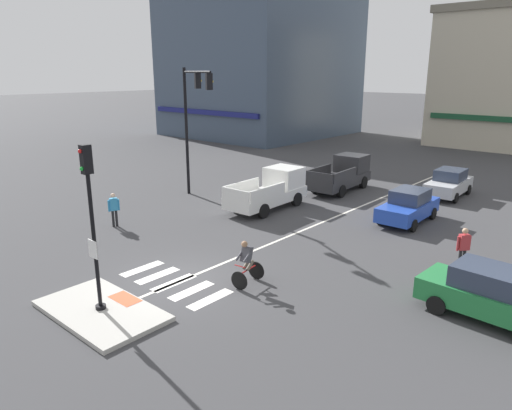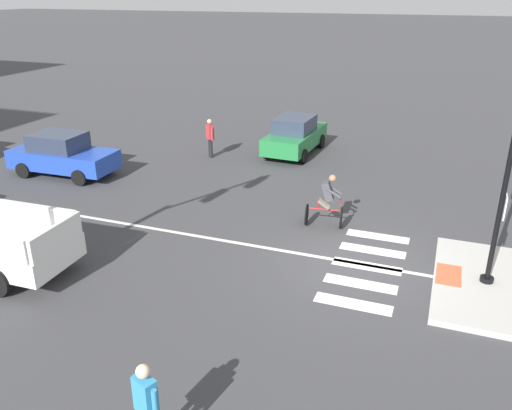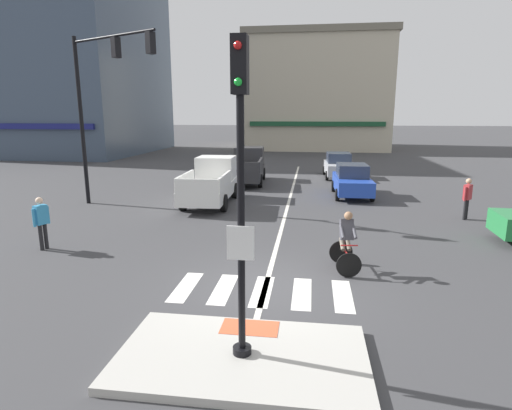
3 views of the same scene
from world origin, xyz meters
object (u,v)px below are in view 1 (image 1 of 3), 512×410
pickup_truck_charcoal_westbound_distant (343,174)px  signal_pole (91,214)px  pickup_truck_white_westbound_far (272,190)px  car_green_cross_right (490,294)px  pedestrian_at_curb_left (114,207)px  car_silver_eastbound_distant (449,183)px  pedestrian_waiting_far_side (463,246)px  traffic_light_mast (192,111)px  car_blue_eastbound_far (408,206)px  cyclist (247,262)px

pickup_truck_charcoal_westbound_distant → signal_pole: bearing=-81.4°
signal_pole → pickup_truck_white_westbound_far: 13.43m
car_green_cross_right → pedestrian_at_curb_left: bearing=-171.1°
car_silver_eastbound_distant → pickup_truck_white_westbound_far: (-6.47, -8.87, 0.17)m
pedestrian_waiting_far_side → traffic_light_mast: bearing=179.1°
signal_pole → pedestrian_at_curb_left: size_ratio=3.07×
car_green_cross_right → car_silver_eastbound_distant: 15.33m
traffic_light_mast → pedestrian_waiting_far_side: bearing=-0.9°
pickup_truck_white_westbound_far → pickup_truck_charcoal_westbound_distant: bearing=83.0°
car_blue_eastbound_far → pedestrian_waiting_far_side: bearing=-46.8°
signal_pole → traffic_light_mast: (-8.07, 11.07, 1.91)m
traffic_light_mast → pedestrian_at_curb_left: 7.35m
signal_pole → car_green_cross_right: size_ratio=1.23×
pickup_truck_charcoal_westbound_distant → pedestrian_waiting_far_side: 12.95m
car_blue_eastbound_far → pedestrian_waiting_far_side: pedestrian_waiting_far_side is taller
pickup_truck_white_westbound_far → signal_pole: bearing=-74.2°
car_blue_eastbound_far → pedestrian_at_curb_left: size_ratio=2.48×
car_blue_eastbound_far → pickup_truck_charcoal_westbound_distant: size_ratio=0.80×
traffic_light_mast → cyclist: (10.13, -6.57, -4.27)m
pedestrian_waiting_far_side → car_green_cross_right: bearing=-59.9°
car_silver_eastbound_distant → pickup_truck_charcoal_westbound_distant: bearing=-154.8°
car_blue_eastbound_far → pickup_truck_charcoal_westbound_distant: bearing=148.3°
traffic_light_mast → pedestrian_waiting_far_side: (15.34, -0.24, -4.16)m
car_blue_eastbound_far → cyclist: (-1.12, -10.69, 0.06)m
signal_pole → car_blue_eastbound_far: signal_pole is taller
car_blue_eastbound_far → car_silver_eastbound_distant: (-0.32, 6.41, 0.00)m
car_blue_eastbound_far → car_silver_eastbound_distant: 6.42m
car_blue_eastbound_far → cyclist: size_ratio=2.47×
pickup_truck_charcoal_westbound_distant → pickup_truck_white_westbound_far: bearing=-97.0°
car_blue_eastbound_far → pickup_truck_charcoal_westbound_distant: 7.08m
signal_pole → car_silver_eastbound_distant: signal_pole is taller
signal_pole → pedestrian_waiting_far_side: size_ratio=3.07×
car_blue_eastbound_far → pedestrian_at_curb_left: bearing=-135.6°
car_silver_eastbound_distant → pedestrian_waiting_far_side: (4.41, -10.77, 0.17)m
pickup_truck_white_westbound_far → pedestrian_at_curb_left: bearing=-114.8°
car_silver_eastbound_distant → pedestrian_at_curb_left: pedestrian_at_curb_left is taller
car_green_cross_right → pedestrian_waiting_far_side: pedestrian_waiting_far_side is taller
car_green_cross_right → car_blue_eastbound_far: same height
traffic_light_mast → pickup_truck_charcoal_westbound_distant: size_ratio=1.44×
car_blue_eastbound_far → pickup_truck_white_westbound_far: (-6.78, -2.46, 0.17)m
pickup_truck_white_westbound_far → cyclist: bearing=-55.5°
car_blue_eastbound_far → traffic_light_mast: bearing=-159.8°
car_blue_eastbound_far → pedestrian_at_curb_left: (-10.32, -10.11, 0.17)m
pedestrian_at_curb_left → pedestrian_waiting_far_side: (14.41, 5.75, 0.00)m
cyclist → car_blue_eastbound_far: bearing=84.0°
traffic_light_mast → car_blue_eastbound_far: bearing=20.2°
traffic_light_mast → pedestrian_at_curb_left: traffic_light_mast is taller
pickup_truck_charcoal_westbound_distant → cyclist: (4.91, -14.42, -0.11)m
car_green_cross_right → pickup_truck_white_westbound_far: pickup_truck_white_westbound_far is taller
car_green_cross_right → car_silver_eastbound_distant: size_ratio=1.00×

